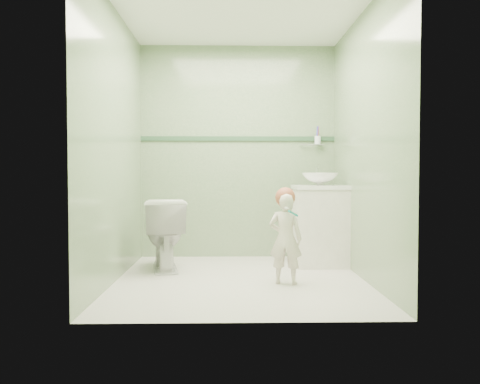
{
  "coord_description": "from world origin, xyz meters",
  "views": [
    {
      "loc": [
        -0.1,
        -4.28,
        0.93
      ],
      "look_at": [
        0.0,
        0.15,
        0.78
      ],
      "focal_mm": 36.27,
      "sensor_mm": 36.0,
      "label": 1
    }
  ],
  "objects": [
    {
      "name": "room_shell",
      "position": [
        0.0,
        0.0,
        1.2
      ],
      "size": [
        2.5,
        2.54,
        2.4
      ],
      "color": "gray",
      "rests_on": "ground"
    },
    {
      "name": "hair_cap",
      "position": [
        0.38,
        -0.13,
        0.74
      ],
      "size": [
        0.17,
        0.17,
        0.17
      ],
      "primitive_type": "sphere",
      "color": "#9F5035",
      "rests_on": "toddler"
    },
    {
      "name": "toddler",
      "position": [
        0.38,
        -0.16,
        0.39
      ],
      "size": [
        0.32,
        0.25,
        0.78
      ],
      "primitive_type": "imported",
      "rotation": [
        0.0,
        0.0,
        2.89
      ],
      "color": "beige",
      "rests_on": "ground"
    },
    {
      "name": "toilet",
      "position": [
        -0.74,
        0.49,
        0.35
      ],
      "size": [
        0.52,
        0.75,
        0.71
      ],
      "primitive_type": "imported",
      "rotation": [
        0.0,
        0.0,
        3.33
      ],
      "color": "white",
      "rests_on": "ground"
    },
    {
      "name": "faucet",
      "position": [
        0.84,
        0.89,
        0.97
      ],
      "size": [
        0.03,
        0.13,
        0.18
      ],
      "color": "silver",
      "rests_on": "counter"
    },
    {
      "name": "ground",
      "position": [
        0.0,
        0.0,
        0.0
      ],
      "size": [
        2.5,
        2.5,
        0.0
      ],
      "primitive_type": "plane",
      "color": "beige",
      "rests_on": "ground"
    },
    {
      "name": "basin",
      "position": [
        0.84,
        0.7,
        0.89
      ],
      "size": [
        0.37,
        0.37,
        0.13
      ],
      "primitive_type": "imported",
      "color": "white",
      "rests_on": "counter"
    },
    {
      "name": "counter",
      "position": [
        0.84,
        0.7,
        0.81
      ],
      "size": [
        0.54,
        0.52,
        0.04
      ],
      "primitive_type": "cube",
      "color": "white",
      "rests_on": "vanity"
    },
    {
      "name": "teal_toothbrush",
      "position": [
        0.42,
        -0.3,
        0.62
      ],
      "size": [
        0.11,
        0.14,
        0.08
      ],
      "color": "#138D84",
      "rests_on": "toddler"
    },
    {
      "name": "trim_stripe",
      "position": [
        0.0,
        1.24,
        1.35
      ],
      "size": [
        2.2,
        0.02,
        0.05
      ],
      "primitive_type": "cube",
      "color": "#2E5135",
      "rests_on": "room_shell"
    },
    {
      "name": "cup_holder",
      "position": [
        0.89,
        1.18,
        1.33
      ],
      "size": [
        0.26,
        0.07,
        0.21
      ],
      "color": "silver",
      "rests_on": "room_shell"
    },
    {
      "name": "vanity",
      "position": [
        0.84,
        0.7,
        0.4
      ],
      "size": [
        0.52,
        0.5,
        0.8
      ],
      "primitive_type": "cube",
      "color": "silver",
      "rests_on": "ground"
    }
  ]
}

